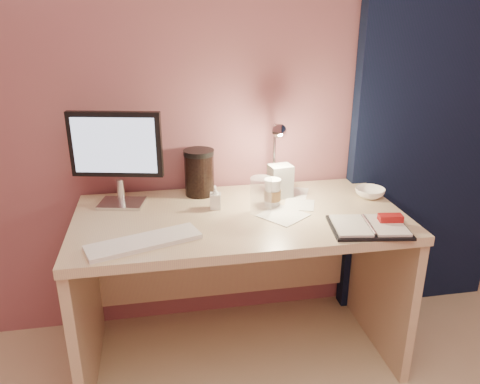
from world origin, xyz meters
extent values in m
plane|color=#915457|center=(0.00, 1.75, 1.25)|extent=(3.50, 0.00, 3.50)
cube|color=black|center=(1.05, 1.69, 1.10)|extent=(0.85, 0.08, 2.20)
cube|color=tan|center=(0.00, 1.38, 0.71)|extent=(1.40, 0.70, 0.04)
cube|color=tan|center=(-0.68, 1.38, 0.34)|extent=(0.04, 0.66, 0.69)
cube|color=tan|center=(0.68, 1.38, 0.34)|extent=(0.04, 0.66, 0.69)
cube|color=tan|center=(0.00, 1.71, 0.40)|extent=(1.32, 0.03, 0.55)
cube|color=silver|center=(-0.50, 1.58, 0.74)|extent=(0.22, 0.18, 0.01)
cylinder|color=silver|center=(-0.50, 1.58, 0.80)|extent=(0.03, 0.03, 0.11)
cube|color=black|center=(-0.50, 1.58, 1.01)|extent=(0.39, 0.12, 0.28)
cube|color=#A7BFE3|center=(-0.50, 1.55, 1.01)|extent=(0.34, 0.08, 0.24)
cube|color=white|center=(-0.40, 1.17, 0.74)|extent=(0.44, 0.25, 0.02)
cube|color=black|center=(0.48, 1.14, 0.74)|extent=(0.33, 0.27, 0.01)
cube|color=silver|center=(0.41, 1.15, 0.75)|extent=(0.16, 0.21, 0.01)
cube|color=silver|center=(0.55, 1.13, 0.75)|extent=(0.16, 0.21, 0.01)
cube|color=maroon|center=(0.58, 1.16, 0.76)|extent=(0.10, 0.06, 0.03)
cube|color=silver|center=(0.18, 1.33, 0.73)|extent=(0.24, 0.24, 0.00)
cube|color=silver|center=(0.28, 1.43, 0.73)|extent=(0.17, 0.17, 0.00)
cube|color=silver|center=(0.28, 1.58, 0.73)|extent=(0.22, 0.22, 0.00)
cylinder|color=silver|center=(0.16, 1.46, 0.79)|extent=(0.07, 0.07, 0.11)
cylinder|color=brown|center=(0.16, 1.46, 0.78)|extent=(0.08, 0.08, 0.05)
cylinder|color=silver|center=(0.16, 1.46, 0.85)|extent=(0.07, 0.07, 0.01)
cylinder|color=white|center=(0.09, 1.37, 0.81)|extent=(0.09, 0.09, 0.16)
imported|color=white|center=(0.63, 1.47, 0.75)|extent=(0.16, 0.16, 0.04)
imported|color=silver|center=(-0.09, 1.46, 0.78)|extent=(0.05, 0.05, 0.10)
cylinder|color=black|center=(-0.14, 1.64, 0.83)|extent=(0.14, 0.14, 0.19)
cube|color=beige|center=(0.22, 1.55, 0.81)|extent=(0.11, 0.10, 0.15)
cylinder|color=silver|center=(0.21, 1.63, 0.74)|extent=(0.08, 0.08, 0.01)
cylinder|color=silver|center=(0.21, 1.63, 0.90)|extent=(0.01, 0.01, 0.31)
cone|color=silver|center=(0.22, 1.48, 1.05)|extent=(0.07, 0.06, 0.06)
camera|label=1|loc=(-0.33, -0.42, 1.53)|focal=35.00mm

